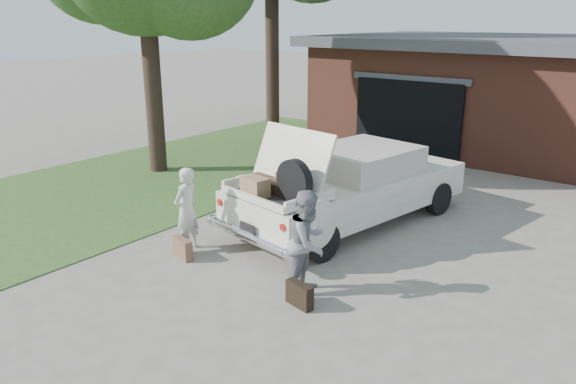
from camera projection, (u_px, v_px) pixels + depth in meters
The scene contains 8 objects.
ground at pixel (266, 264), 9.25m from camera, with size 90.00×90.00×0.00m, color gray.
grass_strip at pixel (179, 171), 14.73m from camera, with size 6.00×16.00×0.02m, color #2D4C1E.
house at pixel (537, 94), 16.78m from camera, with size 12.80×7.80×3.30m.
sedan at pixel (349, 186), 10.86m from camera, with size 2.81×5.44×2.08m.
woman_left at pixel (186, 210), 9.60m from camera, with size 0.54×0.36×1.48m, color beige.
woman_right at pixel (308, 243), 8.10m from camera, with size 0.76×0.60×1.57m, color gray.
suitcase_left at pixel (183, 248), 9.43m from camera, with size 0.45×0.14×0.35m, color brown.
suitcase_right at pixel (300, 295), 7.87m from camera, with size 0.45×0.14×0.35m, color black.
Camera 1 is at (5.50, -6.43, 3.93)m, focal length 35.00 mm.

